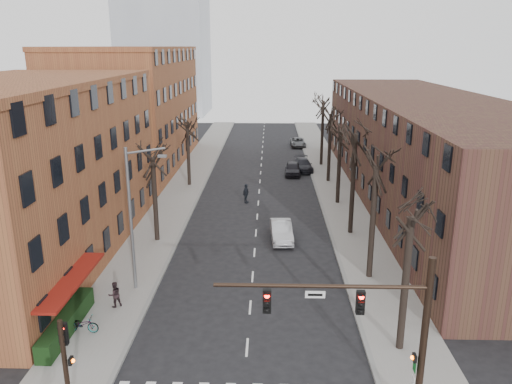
# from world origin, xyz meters

# --- Properties ---
(sidewalk_left) EXTENTS (4.00, 90.00, 0.15)m
(sidewalk_left) POSITION_xyz_m (-8.00, 35.00, 0.07)
(sidewalk_left) COLOR gray
(sidewalk_left) RESTS_ON ground
(sidewalk_right) EXTENTS (4.00, 90.00, 0.15)m
(sidewalk_right) POSITION_xyz_m (8.00, 35.00, 0.07)
(sidewalk_right) COLOR gray
(sidewalk_right) RESTS_ON ground
(building_left_near) EXTENTS (12.00, 26.00, 12.00)m
(building_left_near) POSITION_xyz_m (-16.00, 15.00, 6.00)
(building_left_near) COLOR brown
(building_left_near) RESTS_ON ground
(building_left_far) EXTENTS (12.00, 28.00, 14.00)m
(building_left_far) POSITION_xyz_m (-16.00, 44.00, 7.00)
(building_left_far) COLOR brown
(building_left_far) RESTS_ON ground
(building_right) EXTENTS (12.00, 50.00, 10.00)m
(building_right) POSITION_xyz_m (16.00, 30.00, 5.00)
(building_right) COLOR #482F21
(building_right) RESTS_ON ground
(awning_left) EXTENTS (1.20, 7.00, 0.15)m
(awning_left) POSITION_xyz_m (-9.40, 6.00, 0.00)
(awning_left) COLOR maroon
(awning_left) RESTS_ON ground
(hedge) EXTENTS (0.80, 6.00, 1.00)m
(hedge) POSITION_xyz_m (-9.50, 5.00, 0.65)
(hedge) COLOR black
(hedge) RESTS_ON sidewalk_left
(tree_right_a) EXTENTS (5.20, 5.20, 10.00)m
(tree_right_a) POSITION_xyz_m (7.60, 4.00, 0.00)
(tree_right_a) COLOR black
(tree_right_a) RESTS_ON ground
(tree_right_b) EXTENTS (5.20, 5.20, 10.80)m
(tree_right_b) POSITION_xyz_m (7.60, 12.00, 0.00)
(tree_right_b) COLOR black
(tree_right_b) RESTS_ON ground
(tree_right_c) EXTENTS (5.20, 5.20, 11.60)m
(tree_right_c) POSITION_xyz_m (7.60, 20.00, 0.00)
(tree_right_c) COLOR black
(tree_right_c) RESTS_ON ground
(tree_right_d) EXTENTS (5.20, 5.20, 10.00)m
(tree_right_d) POSITION_xyz_m (7.60, 28.00, 0.00)
(tree_right_d) COLOR black
(tree_right_d) RESTS_ON ground
(tree_right_e) EXTENTS (5.20, 5.20, 10.80)m
(tree_right_e) POSITION_xyz_m (7.60, 36.00, 0.00)
(tree_right_e) COLOR black
(tree_right_e) RESTS_ON ground
(tree_right_f) EXTENTS (5.20, 5.20, 11.60)m
(tree_right_f) POSITION_xyz_m (7.60, 44.00, 0.00)
(tree_right_f) COLOR black
(tree_right_f) RESTS_ON ground
(tree_left_a) EXTENTS (5.20, 5.20, 9.50)m
(tree_left_a) POSITION_xyz_m (-7.60, 18.00, 0.00)
(tree_left_a) COLOR black
(tree_left_a) RESTS_ON ground
(tree_left_b) EXTENTS (5.20, 5.20, 9.50)m
(tree_left_b) POSITION_xyz_m (-7.60, 34.00, 0.00)
(tree_left_b) COLOR black
(tree_left_b) RESTS_ON ground
(signal_mast_arm) EXTENTS (8.14, 0.30, 7.20)m
(signal_mast_arm) POSITION_xyz_m (5.45, -1.00, 4.40)
(signal_mast_arm) COLOR black
(signal_mast_arm) RESTS_ON ground
(signal_pole_left) EXTENTS (0.47, 0.44, 4.40)m
(signal_pole_left) POSITION_xyz_m (-6.99, -0.95, 2.61)
(signal_pole_left) COLOR black
(signal_pole_left) RESTS_ON ground
(streetlight) EXTENTS (2.45, 0.22, 9.03)m
(streetlight) POSITION_xyz_m (-7.03, 10.00, 5.01)
(streetlight) COLOR slate
(streetlight) RESTS_ON ground
(silver_sedan) EXTENTS (1.84, 4.58, 1.48)m
(silver_sedan) POSITION_xyz_m (2.02, 18.54, 0.74)
(silver_sedan) COLOR #A5A7AC
(silver_sedan) RESTS_ON ground
(parked_car_near) EXTENTS (1.96, 4.47, 1.50)m
(parked_car_near) POSITION_xyz_m (3.80, 39.16, 0.75)
(parked_car_near) COLOR black
(parked_car_near) RESTS_ON ground
(parked_car_mid) EXTENTS (2.37, 5.11, 1.45)m
(parked_car_mid) POSITION_xyz_m (5.12, 41.18, 0.72)
(parked_car_mid) COLOR black
(parked_car_mid) RESTS_ON ground
(parked_car_far) EXTENTS (2.34, 4.78, 1.31)m
(parked_car_far) POSITION_xyz_m (5.30, 56.34, 0.65)
(parked_car_far) COLOR #585B60
(parked_car_far) RESTS_ON ground
(pedestrian_b) EXTENTS (0.94, 0.91, 1.52)m
(pedestrian_b) POSITION_xyz_m (-7.75, 7.63, 0.91)
(pedestrian_b) COLOR black
(pedestrian_b) RESTS_ON sidewalk_left
(pedestrian_crossing) EXTENTS (0.85, 1.19, 1.87)m
(pedestrian_crossing) POSITION_xyz_m (-1.19, 28.05, 0.94)
(pedestrian_crossing) COLOR black
(pedestrian_crossing) RESTS_ON ground
(bicycle) EXTENTS (1.78, 0.71, 0.92)m
(bicycle) POSITION_xyz_m (-8.66, 4.93, 0.61)
(bicycle) COLOR gray
(bicycle) RESTS_ON sidewalk_left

